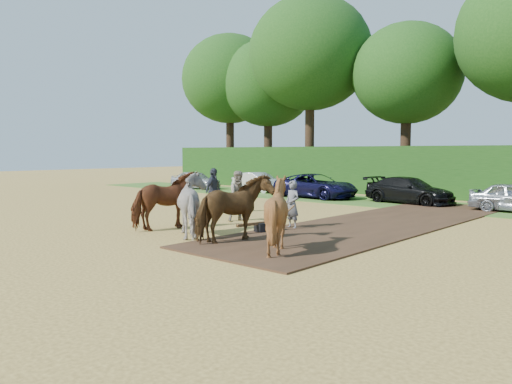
% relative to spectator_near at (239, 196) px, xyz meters
% --- Properties ---
extents(ground, '(120.00, 120.00, 0.00)m').
position_rel_spectator_near_xyz_m(ground, '(2.85, -3.87, -0.97)').
color(ground, gold).
rests_on(ground, ground).
extents(earth_strip, '(4.50, 17.00, 0.05)m').
position_rel_spectator_near_xyz_m(earth_strip, '(4.35, 3.13, -0.94)').
color(earth_strip, '#472D1C').
rests_on(earth_strip, ground).
extents(grass_verge, '(50.00, 5.00, 0.03)m').
position_rel_spectator_near_xyz_m(grass_verge, '(2.85, 10.13, -0.95)').
color(grass_verge, '#38601E').
rests_on(grass_verge, ground).
extents(hedgerow, '(46.00, 1.60, 3.00)m').
position_rel_spectator_near_xyz_m(hedgerow, '(2.85, 14.63, 0.53)').
color(hedgerow, '#14380F').
rests_on(hedgerow, ground).
extents(spectator_near, '(1.05, 1.16, 1.94)m').
position_rel_spectator_near_xyz_m(spectator_near, '(0.00, 0.00, 0.00)').
color(spectator_near, gray).
rests_on(spectator_near, ground).
extents(spectator_far, '(0.82, 1.24, 1.97)m').
position_rel_spectator_near_xyz_m(spectator_far, '(-2.54, 1.00, 0.02)').
color(spectator_far, '#292C37').
rests_on(spectator_far, ground).
extents(plough_team, '(6.84, 4.76, 2.02)m').
position_rel_spectator_near_xyz_m(plough_team, '(2.25, -3.30, 0.03)').
color(plough_team, '#5E3217').
rests_on(plough_team, ground).
extents(parked_cars, '(24.95, 3.23, 1.40)m').
position_rel_spectator_near_xyz_m(parked_cars, '(-2.60, 10.10, -0.29)').
color(parked_cars, silver).
rests_on(parked_cars, ground).
extents(treeline, '(48.70, 10.60, 14.21)m').
position_rel_spectator_near_xyz_m(treeline, '(1.16, 17.81, 8.00)').
color(treeline, '#382616').
rests_on(treeline, ground).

